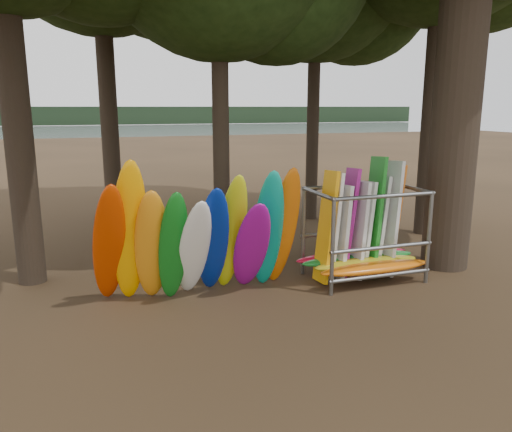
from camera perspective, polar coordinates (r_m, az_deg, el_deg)
name	(u,v)px	position (r m, az deg, el deg)	size (l,w,h in m)	color
ground	(299,290)	(11.24, 4.92, -8.38)	(120.00, 120.00, 0.00)	#47331E
lake	(118,137)	(69.84, -15.48, 8.68)	(160.00, 160.00, 0.00)	gray
far_shore	(103,116)	(119.69, -17.12, 10.91)	(160.00, 4.00, 4.00)	black
kayak_row	(201,240)	(10.36, -6.32, -2.71)	(4.48, 1.91, 3.14)	#C93302
storage_rack	(364,237)	(11.92, 12.21, -2.32)	(3.02, 1.55, 2.87)	slate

